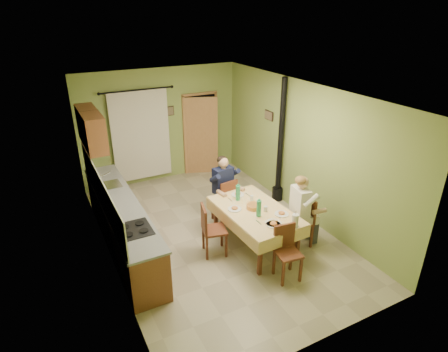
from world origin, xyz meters
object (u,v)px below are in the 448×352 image
dining_table (254,227)px  stove_flue (280,159)px  man_far (224,182)px  chair_near (287,263)px  chair_right (300,231)px  chair_left (214,239)px  man_right (302,203)px  chair_far (224,208)px

dining_table → stove_flue: 2.04m
dining_table → man_far: bearing=92.0°
stove_flue → dining_table: bearing=-137.8°
man_far → chair_near: bearing=-95.5°
chair_right → chair_left: (-1.55, 0.49, 0.00)m
man_right → chair_right: bearing=-90.0°
chair_far → chair_near: size_ratio=1.03×
chair_near → man_right: size_ratio=0.67×
chair_left → man_right: 1.71m
dining_table → man_far: size_ratio=1.32×
chair_far → stove_flue: bearing=1.9°
dining_table → man_right: man_right is taller
chair_right → stove_flue: 1.93m
chair_right → man_far: 1.76m
chair_far → man_right: 1.74m
chair_far → chair_right: bearing=-66.5°
chair_near → chair_far: bearing=-81.0°
chair_right → man_right: bearing=90.0°
dining_table → stove_flue: (1.43, 1.30, 0.64)m
chair_near → man_far: (-0.07, 2.09, 0.59)m
chair_near → stove_flue: (1.44, 2.33, 0.74)m
chair_near → stove_flue: bearing=-114.6°
chair_near → chair_left: chair_left is taller
chair_far → chair_near: 2.08m
man_right → man_far: bearing=38.9°
dining_table → chair_near: bearing=-93.0°
chair_near → man_right: man_right is taller
man_right → stove_flue: stove_flue is taller
chair_far → man_far: (-0.00, 0.01, 0.59)m
chair_far → man_right: (0.84, -1.41, 0.59)m
man_right → stove_flue: size_ratio=0.50×
chair_far → chair_left: 1.15m
chair_far → man_far: man_far is taller
chair_far → man_far: size_ratio=0.69×
dining_table → chair_far: chair_far is taller
chair_near → chair_right: bearing=-132.3°
dining_table → chair_near: (-0.01, -1.03, -0.09)m
man_far → stove_flue: 1.54m
chair_right → dining_table: bearing=73.1°
man_right → stove_flue: bearing=-13.7°
dining_table → chair_right: size_ratio=1.90×
chair_left → man_far: bearing=157.2°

